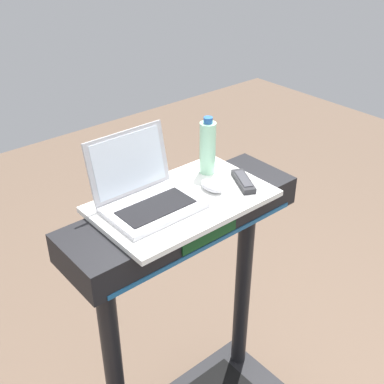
{
  "coord_description": "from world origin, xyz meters",
  "views": [
    {
      "loc": [
        -0.92,
        -0.44,
        2.11
      ],
      "look_at": [
        0.0,
        0.65,
        1.26
      ],
      "focal_mm": 46.4,
      "sensor_mm": 36.0,
      "label": 1
    }
  ],
  "objects": [
    {
      "name": "tv_remote",
      "position": [
        0.24,
        0.64,
        1.22
      ],
      "size": [
        0.11,
        0.16,
        0.02
      ],
      "color": "#232326",
      "rests_on": "desk_board"
    },
    {
      "name": "water_bottle",
      "position": [
        0.2,
        0.79,
        1.31
      ],
      "size": [
        0.06,
        0.06,
        0.22
      ],
      "color": "#9EDBB2",
      "rests_on": "desk_board"
    },
    {
      "name": "desk_board",
      "position": [
        0.0,
        0.7,
        1.2
      ],
      "size": [
        0.62,
        0.38,
        0.02
      ],
      "primitive_type": "cube",
      "color": "white",
      "rests_on": "treadmill_base"
    },
    {
      "name": "laptop",
      "position": [
        -0.12,
        0.75,
        1.26
      ],
      "size": [
        0.31,
        0.27,
        0.23
      ],
      "rotation": [
        0.0,
        0.0,
        0.02
      ],
      "color": "#B7B7BC",
      "rests_on": "desk_board"
    },
    {
      "name": "computer_mouse",
      "position": [
        0.12,
        0.68,
        1.23
      ],
      "size": [
        0.07,
        0.1,
        0.03
      ],
      "primitive_type": "ellipsoid",
      "rotation": [
        0.0,
        0.0,
        -0.05
      ],
      "color": "#B2B2B7",
      "rests_on": "desk_board"
    }
  ]
}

